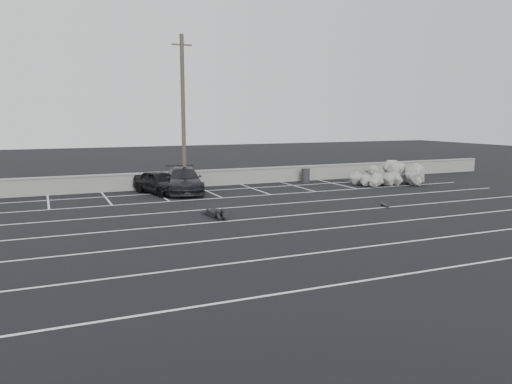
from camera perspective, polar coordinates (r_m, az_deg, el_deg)
name	(u,v)px	position (r m, az deg, el deg)	size (l,w,h in m)	color
ground	(276,234)	(19.43, 2.29, -4.82)	(120.00, 120.00, 0.00)	black
seawall	(182,179)	(32.34, -8.48, 1.48)	(50.00, 0.45, 1.06)	gray
stall_lines	(234,214)	(23.36, -2.57, -2.52)	(36.00, 20.05, 0.01)	silver
car_left	(159,182)	(29.95, -10.98, 1.12)	(1.63, 4.04, 1.38)	black
car_right	(183,180)	(30.14, -8.31, 1.33)	(2.07, 5.09, 1.48)	black
utility_pole	(183,112)	(31.31, -8.32, 9.00)	(1.26, 0.25, 9.42)	#4C4238
trash_bin	(306,175)	(34.81, 5.70, 1.92)	(0.71, 0.71, 0.94)	#2A2A2D
riprap_pile	(396,179)	(34.30, 15.70, 1.49)	(4.91, 3.22, 1.03)	#9C9992
person	(214,210)	(22.94, -4.88, -2.12)	(1.00, 2.53, 0.51)	black
skateboard	(385,205)	(26.12, 14.53, -1.45)	(0.38, 0.78, 0.09)	black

